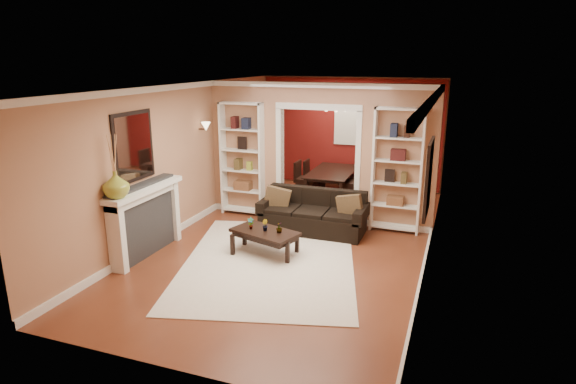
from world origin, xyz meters
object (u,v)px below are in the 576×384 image
at_px(sofa, 313,212).
at_px(coffee_table, 265,242).
at_px(bookshelf_right, 397,171).
at_px(bookshelf_left, 243,159).
at_px(dining_table, 334,184).
at_px(fireplace, 147,221).

relative_size(sofa, coffee_table, 1.83).
bearing_deg(bookshelf_right, bookshelf_left, 180.00).
bearing_deg(dining_table, bookshelf_right, -138.14).
distance_m(sofa, dining_table, 2.44).
relative_size(coffee_table, fireplace, 0.64).
distance_m(coffee_table, dining_table, 3.72).
height_order(fireplace, dining_table, fireplace).
bearing_deg(dining_table, coffee_table, 177.04).
relative_size(sofa, bookshelf_left, 0.86).
relative_size(coffee_table, bookshelf_right, 0.47).
relative_size(sofa, bookshelf_right, 0.86).
distance_m(bookshelf_left, dining_table, 2.49).
xyz_separation_m(coffee_table, fireplace, (-1.79, -0.67, 0.37)).
xyz_separation_m(sofa, bookshelf_left, (-1.68, 0.58, 0.76)).
xyz_separation_m(coffee_table, dining_table, (0.19, 3.71, 0.10)).
xyz_separation_m(coffee_table, bookshelf_right, (1.85, 1.86, 0.94)).
distance_m(coffee_table, fireplace, 1.95).
bearing_deg(dining_table, sofa, -174.41).
xyz_separation_m(bookshelf_left, fireplace, (-0.54, -2.53, -0.57)).
bearing_deg(fireplace, sofa, 41.29).
height_order(sofa, fireplace, fireplace).
bearing_deg(bookshelf_left, fireplace, -102.05).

